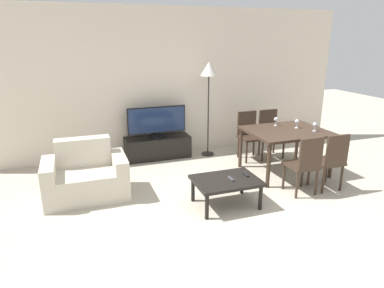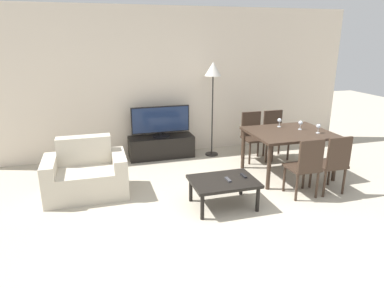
{
  "view_description": "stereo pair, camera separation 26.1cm",
  "coord_description": "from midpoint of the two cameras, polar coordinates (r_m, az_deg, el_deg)",
  "views": [
    {
      "loc": [
        -1.73,
        -2.95,
        2.17
      ],
      "look_at": [
        -0.13,
        1.62,
        0.65
      ],
      "focal_mm": 32.0,
      "sensor_mm": 36.0,
      "label": 1
    },
    {
      "loc": [
        -1.48,
        -3.03,
        2.17
      ],
      "look_at": [
        -0.13,
        1.62,
        0.65
      ],
      "focal_mm": 32.0,
      "sensor_mm": 36.0,
      "label": 2
    }
  ],
  "objects": [
    {
      "name": "ground_plane",
      "position": [
        4.03,
        7.87,
        -15.36
      ],
      "size": [
        18.0,
        18.0,
        0.0
      ],
      "primitive_type": "plane",
      "color": "#B2A893"
    },
    {
      "name": "wall_back",
      "position": [
        6.52,
        -4.91,
        10.15
      ],
      "size": [
        7.09,
        0.06,
        2.7
      ],
      "color": "beige",
      "rests_on": "ground_plane"
    },
    {
      "name": "armchair",
      "position": [
        5.08,
        -18.69,
        -5.32
      ],
      "size": [
        1.12,
        0.72,
        0.8
      ],
      "color": "beige",
      "rests_on": "ground_plane"
    },
    {
      "name": "tv_stand",
      "position": [
        6.42,
        -6.91,
        -0.55
      ],
      "size": [
        1.2,
        0.43,
        0.4
      ],
      "color": "black",
      "rests_on": "ground_plane"
    },
    {
      "name": "tv",
      "position": [
        6.29,
        -7.07,
        3.68
      ],
      "size": [
        1.07,
        0.32,
        0.57
      ],
      "color": "black",
      "rests_on": "tv_stand"
    },
    {
      "name": "coffee_table",
      "position": [
        4.56,
        4.08,
        -6.42
      ],
      "size": [
        0.86,
        0.63,
        0.38
      ],
      "color": "black",
      "rests_on": "ground_plane"
    },
    {
      "name": "dining_table",
      "position": [
        5.73,
        14.12,
        1.5
      ],
      "size": [
        1.27,
        1.02,
        0.73
      ],
      "color": "#38281E",
      "rests_on": "ground_plane"
    },
    {
      "name": "dining_chair_near",
      "position": [
        5.02,
        16.91,
        -3.01
      ],
      "size": [
        0.4,
        0.4,
        0.87
      ],
      "color": "#38281E",
      "rests_on": "ground_plane"
    },
    {
      "name": "dining_chair_far",
      "position": [
        6.55,
        11.77,
        2.14
      ],
      "size": [
        0.4,
        0.4,
        0.87
      ],
      "color": "#38281E",
      "rests_on": "ground_plane"
    },
    {
      "name": "dining_chair_near_right",
      "position": [
        5.28,
        20.82,
        -2.38
      ],
      "size": [
        0.4,
        0.4,
        0.87
      ],
      "color": "#38281E",
      "rests_on": "ground_plane"
    },
    {
      "name": "dining_chair_far_left",
      "position": [
        6.34,
        8.32,
        1.82
      ],
      "size": [
        0.4,
        0.4,
        0.87
      ],
      "color": "#38281E",
      "rests_on": "ground_plane"
    },
    {
      "name": "floor_lamp",
      "position": [
        6.27,
        1.61,
        11.33
      ],
      "size": [
        0.3,
        0.3,
        1.75
      ],
      "color": "black",
      "rests_on": "ground_plane"
    },
    {
      "name": "remote_primary",
      "position": [
        4.53,
        4.84,
        -5.81
      ],
      "size": [
        0.04,
        0.15,
        0.02
      ],
      "color": "#38383D",
      "rests_on": "coffee_table"
    },
    {
      "name": "remote_secondary",
      "position": [
        4.69,
        7.32,
        -5.06
      ],
      "size": [
        0.04,
        0.15,
        0.02
      ],
      "color": "black",
      "rests_on": "coffee_table"
    },
    {
      "name": "wine_glass_left",
      "position": [
        5.74,
        18.57,
        3.0
      ],
      "size": [
        0.07,
        0.07,
        0.15
      ],
      "color": "silver",
      "rests_on": "dining_table"
    },
    {
      "name": "wine_glass_center",
      "position": [
        5.93,
        12.6,
        3.96
      ],
      "size": [
        0.07,
        0.07,
        0.15
      ],
      "color": "silver",
      "rests_on": "dining_table"
    },
    {
      "name": "wine_glass_right",
      "position": [
        5.86,
        15.86,
        3.54
      ],
      "size": [
        0.07,
        0.07,
        0.15
      ],
      "color": "silver",
      "rests_on": "dining_table"
    }
  ]
}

